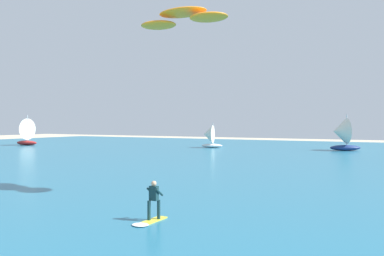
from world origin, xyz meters
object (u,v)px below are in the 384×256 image
(kitesurfer, at_px, (151,207))
(sailboat_outermost, at_px, (24,131))
(sailboat_far_left, at_px, (341,134))
(sailboat_anchored_offshore, at_px, (209,136))
(kite, at_px, (183,18))

(kitesurfer, height_order, sailboat_outermost, sailboat_outermost)
(sailboat_far_left, bearing_deg, sailboat_anchored_offshore, -171.69)
(kite, height_order, sailboat_anchored_offshore, kite)
(kitesurfer, xyz_separation_m, sailboat_anchored_offshore, (-19.65, 45.19, 1.29))
(sailboat_outermost, distance_m, sailboat_anchored_offshore, 34.09)
(sailboat_anchored_offshore, bearing_deg, kite, -65.77)
(sailboat_anchored_offshore, bearing_deg, sailboat_far_left, 8.31)
(sailboat_outermost, xyz_separation_m, sailboat_anchored_offshore, (32.73, 9.51, -0.60))
(sailboat_outermost, relative_size, sailboat_far_left, 1.02)
(kite, bearing_deg, sailboat_outermost, 149.74)
(kitesurfer, bearing_deg, sailboat_outermost, 145.74)
(kitesurfer, distance_m, sailboat_outermost, 63.41)
(kitesurfer, distance_m, kite, 11.71)
(kitesurfer, xyz_separation_m, kite, (-2.20, 6.41, 9.55))
(kite, relative_size, sailboat_outermost, 1.06)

